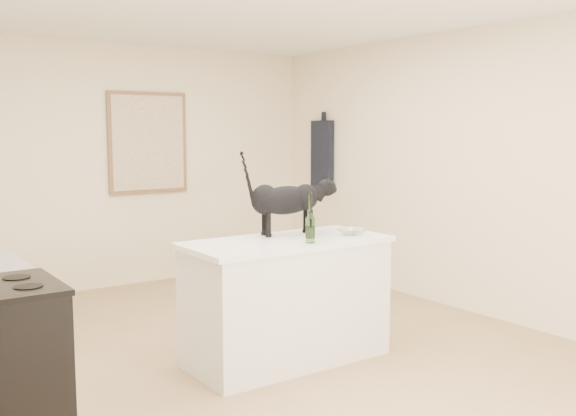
{
  "coord_description": "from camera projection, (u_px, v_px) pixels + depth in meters",
  "views": [
    {
      "loc": [
        -2.57,
        -4.01,
        1.68
      ],
      "look_at": [
        0.15,
        -0.15,
        1.12
      ],
      "focal_mm": 40.7,
      "sensor_mm": 36.0,
      "label": 1
    }
  ],
  "objects": [
    {
      "name": "ceiling",
      "position": [
        259.0,
        0.0,
        4.62
      ],
      "size": [
        5.5,
        5.5,
        0.0
      ],
      "primitive_type": "plane",
      "rotation": [
        3.14,
        0.0,
        0.0
      ],
      "color": "white",
      "rests_on": "ground"
    },
    {
      "name": "floor",
      "position": [
        260.0,
        355.0,
        4.92
      ],
      "size": [
        5.5,
        5.5,
        0.0
      ],
      "primitive_type": "plane",
      "color": "tan",
      "rests_on": "ground"
    },
    {
      "name": "wall_right",
      "position": [
        463.0,
        172.0,
        6.06
      ],
      "size": [
        0.0,
        5.5,
        5.5
      ],
      "primitive_type": "plane",
      "rotation": [
        1.57,
        0.0,
        -1.57
      ],
      "color": "beige",
      "rests_on": "ground"
    },
    {
      "name": "island_top",
      "position": [
        286.0,
        242.0,
        4.71
      ],
      "size": [
        1.5,
        0.7,
        0.04
      ],
      "primitive_type": "cube",
      "color": "white",
      "rests_on": "island_base"
    },
    {
      "name": "artwork_frame",
      "position": [
        148.0,
        143.0,
        7.12
      ],
      "size": [
        0.9,
        0.03,
        1.1
      ],
      "primitive_type": "cube",
      "color": "brown",
      "rests_on": "wall_back"
    },
    {
      "name": "hanging_garment",
      "position": [
        322.0,
        155.0,
        7.67
      ],
      "size": [
        0.08,
        0.34,
        0.8
      ],
      "primitive_type": "cube",
      "color": "black",
      "rests_on": "wall_right"
    },
    {
      "name": "artwork_canvas",
      "position": [
        149.0,
        143.0,
        7.11
      ],
      "size": [
        0.82,
        0.0,
        1.02
      ],
      "primitive_type": "cube",
      "color": "beige",
      "rests_on": "wall_back"
    },
    {
      "name": "black_cat",
      "position": [
        286.0,
        204.0,
        4.88
      ],
      "size": [
        0.7,
        0.36,
        0.47
      ],
      "primitive_type": null,
      "rotation": [
        0.0,
        0.0,
        -0.24
      ],
      "color": "black",
      "rests_on": "island_top"
    },
    {
      "name": "glass_bowl",
      "position": [
        352.0,
        232.0,
        4.89
      ],
      "size": [
        0.23,
        0.23,
        0.05
      ],
      "primitive_type": "imported",
      "rotation": [
        0.0,
        0.0,
        0.1
      ],
      "color": "white",
      "rests_on": "island_top"
    },
    {
      "name": "wine_bottle",
      "position": [
        310.0,
        221.0,
        4.54
      ],
      "size": [
        0.08,
        0.08,
        0.31
      ],
      "primitive_type": "cylinder",
      "rotation": [
        0.0,
        0.0,
        0.23
      ],
      "color": "#275923",
      "rests_on": "island_top"
    },
    {
      "name": "wall_back",
      "position": [
        121.0,
        166.0,
        7.0
      ],
      "size": [
        4.5,
        0.0,
        4.5
      ],
      "primitive_type": "plane",
      "rotation": [
        1.57,
        0.0,
        0.0
      ],
      "color": "beige",
      "rests_on": "ground"
    },
    {
      "name": "island_base",
      "position": [
        286.0,
        303.0,
        4.77
      ],
      "size": [
        1.44,
        0.67,
        0.86
      ],
      "primitive_type": "cube",
      "color": "white",
      "rests_on": "floor"
    }
  ]
}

